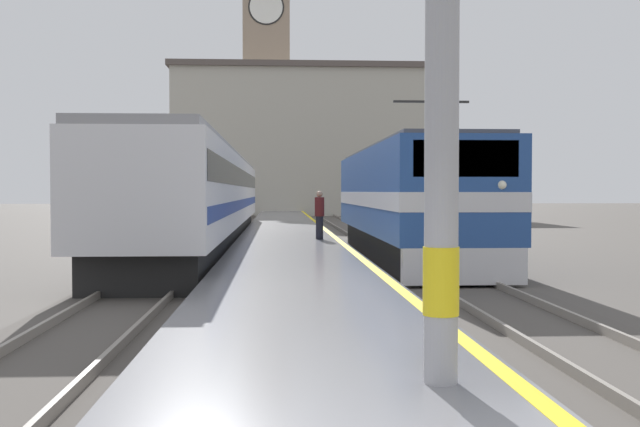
# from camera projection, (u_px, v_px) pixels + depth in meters

# --- Properties ---
(ground_plane) EXTENTS (200.00, 200.00, 0.00)m
(ground_plane) POSITION_uv_depth(u_px,v_px,m) (287.00, 239.00, 33.44)
(ground_plane) COLOR #514C47
(platform) EXTENTS (3.70, 140.00, 0.45)m
(platform) POSITION_uv_depth(u_px,v_px,m) (288.00, 242.00, 28.44)
(platform) COLOR slate
(platform) RESTS_ON ground
(rail_track_near) EXTENTS (2.83, 140.00, 0.16)m
(rail_track_near) POSITION_uv_depth(u_px,v_px,m) (384.00, 246.00, 28.65)
(rail_track_near) COLOR #514C47
(rail_track_near) RESTS_ON ground
(rail_track_far) EXTENTS (2.83, 140.00, 0.16)m
(rail_track_far) POSITION_uv_depth(u_px,v_px,m) (203.00, 247.00, 28.26)
(rail_track_far) COLOR #514C47
(rail_track_far) RESTS_ON ground
(locomotive_train) EXTENTS (2.92, 15.03, 4.55)m
(locomotive_train) POSITION_uv_depth(u_px,v_px,m) (407.00, 201.00, 23.61)
(locomotive_train) COLOR black
(locomotive_train) RESTS_ON ground
(passenger_train) EXTENTS (2.92, 31.13, 3.61)m
(passenger_train) POSITION_uv_depth(u_px,v_px,m) (207.00, 196.00, 29.66)
(passenger_train) COLOR black
(passenger_train) RESTS_ON ground
(person_on_platform) EXTENTS (0.34, 0.34, 1.71)m
(person_on_platform) POSITION_uv_depth(u_px,v_px,m) (319.00, 214.00, 26.44)
(person_on_platform) COLOR #23232D
(person_on_platform) RESTS_ON platform
(clock_tower) EXTENTS (6.02, 6.02, 28.69)m
(clock_tower) POSITION_uv_depth(u_px,v_px,m) (267.00, 67.00, 78.88)
(clock_tower) COLOR gray
(clock_tower) RESTS_ON ground
(station_building) EXTENTS (24.96, 7.63, 13.34)m
(station_building) POSITION_uv_depth(u_px,v_px,m) (311.00, 141.00, 67.60)
(station_building) COLOR #B7B2A3
(station_building) RESTS_ON ground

